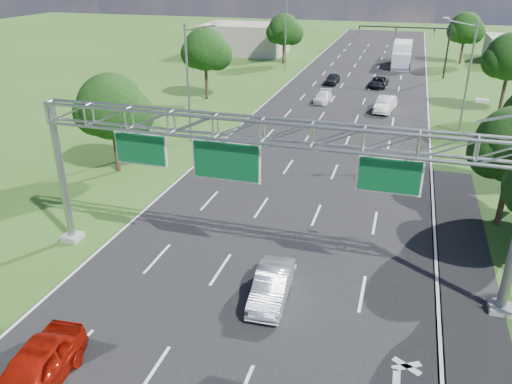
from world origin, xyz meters
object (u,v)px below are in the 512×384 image
at_px(sign_gantry, 264,143).
at_px(red_coupe, 33,371).
at_px(traffic_signal, 421,39).
at_px(silver_sedan, 271,286).
at_px(box_truck, 402,55).

relative_size(sign_gantry, red_coupe, 4.73).
xyz_separation_m(sign_gantry, traffic_signal, (7.15, 53.00, -1.72)).
height_order(traffic_signal, silver_sedan, traffic_signal).
bearing_deg(sign_gantry, traffic_signal, 82.32).
xyz_separation_m(sign_gantry, box_truck, (4.71, 61.17, -5.20)).
relative_size(traffic_signal, box_truck, 1.31).
distance_m(traffic_signal, red_coupe, 64.38).
xyz_separation_m(sign_gantry, silver_sedan, (1.01, -2.11, -6.18)).
bearing_deg(red_coupe, box_truck, 75.87).
height_order(red_coupe, silver_sedan, red_coupe).
bearing_deg(traffic_signal, box_truck, 106.60).
relative_size(red_coupe, silver_sedan, 1.15).
distance_m(red_coupe, box_truck, 71.86).
distance_m(sign_gantry, silver_sedan, 6.61).
distance_m(sign_gantry, box_truck, 61.57).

